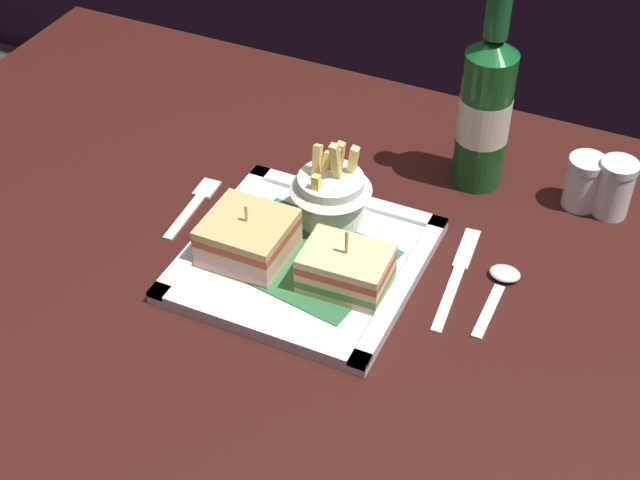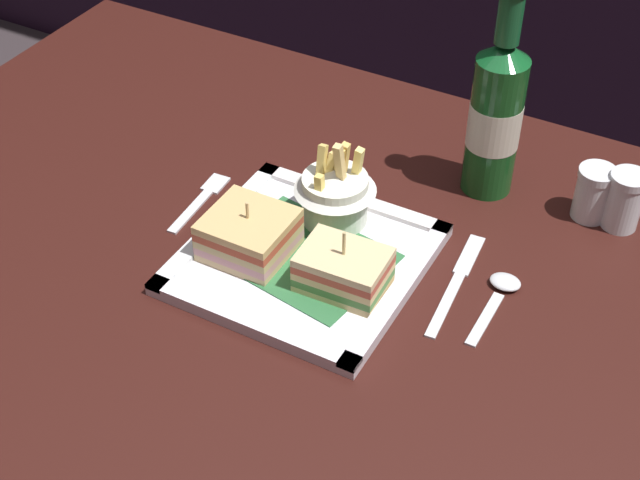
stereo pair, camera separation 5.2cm
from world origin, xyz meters
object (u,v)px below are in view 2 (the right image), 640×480
Objects in this scene: spoon at (501,291)px; salt_shaker at (593,196)px; dining_table at (334,358)px; beer_bottle at (496,114)px; square_plate at (305,259)px; sandwich_half_right at (343,270)px; pepper_shaker at (623,203)px; knife at (458,279)px; sandwich_half_left at (249,235)px; fries_cup at (335,190)px; fork at (202,199)px.

salt_shaker is at bearing 75.76° from spoon.
salt_shaker is at bearing 46.18° from dining_table.
dining_table is at bearing -112.15° from beer_bottle.
square_plate reaches higher than dining_table.
beer_bottle is at bearing 61.41° from square_plate.
spoon is at bearing 27.79° from sandwich_half_right.
pepper_shaker is (0.29, 0.24, 0.03)m from square_plate.
salt_shaker is (0.13, 0.00, -0.08)m from beer_bottle.
sandwich_half_right is 0.35m from pepper_shaker.
knife reaches higher than dining_table.
fries_cup reaches higher than sandwich_half_left.
fries_cup is 0.97× the size of spoon.
spoon is at bearing 16.46° from sandwich_half_left.
salt_shaker reaches higher than square_plate.
sandwich_half_right is 0.82× the size of spoon.
fries_cup reaches higher than pepper_shaker.
fries_cup is 0.17m from knife.
dining_table is 0.25m from fork.
fries_cup is at bearing 118.62° from dining_table.
fries_cup is at bearing -151.08° from pepper_shaker.
dining_table is 0.37m from salt_shaker.
knife is at bearing -125.74° from pepper_shaker.
sandwich_half_left is 0.81× the size of fries_cup.
fork is at bearing -155.04° from salt_shaker.
sandwich_half_left is 0.44m from pepper_shaker.
pepper_shaker is (0.46, 0.20, 0.03)m from fork.
fries_cup is 0.22m from spoon.
salt_shaker is (0.26, 0.16, -0.02)m from fries_cup.
sandwich_half_left reaches higher than spoon.
fork is 1.04× the size of spoon.
square_plate is at bearing -164.27° from spoon.
sandwich_half_right is 0.36× the size of beer_bottle.
beer_bottle reaches higher than fork.
sandwich_half_right is 0.85× the size of fries_cup.
sandwich_half_right reaches higher than pepper_shaker.
fork is (-0.23, 0.06, -0.03)m from sandwich_half_right.
fries_cup is 0.42× the size of beer_bottle.
beer_bottle is 0.21m from knife.
fries_cup reaches higher than knife.
square_plate is 2.76× the size of sandwich_half_left.
square_plate is 0.22m from spoon.
fries_cup is at bearing 59.01° from sandwich_half_left.
square_plate is at bearing -13.66° from fork.
spoon reaches higher than fork.
sandwich_half_right is at bearing -104.94° from beer_bottle.
salt_shaker is at bearing 42.88° from square_plate.
spoon reaches higher than knife.
pepper_shaker reaches higher than dining_table.
beer_bottle reaches higher than sandwich_half_right.
sandwich_half_right is at bearing -142.94° from knife.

